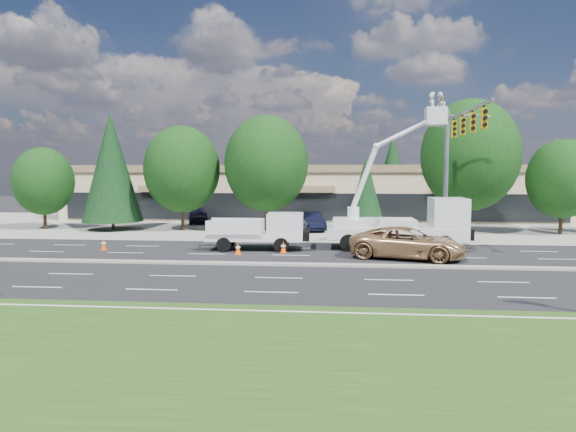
# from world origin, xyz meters

# --- Properties ---
(ground) EXTENTS (140.00, 140.00, 0.00)m
(ground) POSITION_xyz_m (0.00, 0.00, 0.00)
(ground) COLOR black
(ground) RESTS_ON ground
(concrete_apron) EXTENTS (140.00, 22.00, 0.01)m
(concrete_apron) POSITION_xyz_m (0.00, 20.00, 0.01)
(concrete_apron) COLOR gray
(concrete_apron) RESTS_ON ground
(grass_verge) EXTENTS (140.00, 10.00, 0.01)m
(grass_verge) POSITION_xyz_m (0.00, -13.00, 0.01)
(grass_verge) COLOR #224213
(grass_verge) RESTS_ON ground
(road_median) EXTENTS (120.00, 0.55, 0.12)m
(road_median) POSITION_xyz_m (0.00, 0.00, 0.06)
(road_median) COLOR gray
(road_median) RESTS_ON ground
(strip_mall) EXTENTS (50.40, 15.40, 5.50)m
(strip_mall) POSITION_xyz_m (0.00, 29.97, 2.83)
(strip_mall) COLOR tan
(strip_mall) RESTS_ON ground
(tree_front_a) EXTENTS (4.99, 4.99, 6.92)m
(tree_front_a) POSITION_xyz_m (-22.00, 15.00, 4.05)
(tree_front_a) COLOR #332114
(tree_front_a) RESTS_ON ground
(tree_front_b) EXTENTS (4.96, 4.96, 9.77)m
(tree_front_b) POSITION_xyz_m (-16.00, 15.00, 5.24)
(tree_front_b) COLOR #332114
(tree_front_b) RESTS_ON ground
(tree_front_c) EXTENTS (6.22, 6.22, 8.63)m
(tree_front_c) POSITION_xyz_m (-10.00, 15.00, 5.05)
(tree_front_c) COLOR #332114
(tree_front_c) RESTS_ON ground
(tree_front_d) EXTENTS (6.78, 6.78, 9.41)m
(tree_front_d) POSITION_xyz_m (-3.00, 15.00, 5.51)
(tree_front_d) COLOR #332114
(tree_front_d) RESTS_ON ground
(tree_front_e) EXTENTS (3.10, 3.10, 6.12)m
(tree_front_e) POSITION_xyz_m (5.00, 15.00, 3.28)
(tree_front_e) COLOR #332114
(tree_front_e) RESTS_ON ground
(tree_front_f) EXTENTS (7.56, 7.56, 10.50)m
(tree_front_f) POSITION_xyz_m (13.00, 15.00, 6.14)
(tree_front_f) COLOR #332114
(tree_front_f) RESTS_ON ground
(tree_front_g) EXTENTS (5.32, 5.32, 7.38)m
(tree_front_g) POSITION_xyz_m (20.00, 15.00, 4.32)
(tree_front_g) COLOR #332114
(tree_front_g) RESTS_ON ground
(tree_back_a) EXTENTS (4.10, 4.10, 8.08)m
(tree_back_a) POSITION_xyz_m (-18.00, 42.00, 4.33)
(tree_back_a) COLOR #332114
(tree_back_a) RESTS_ON ground
(tree_back_b) EXTENTS (5.82, 5.82, 11.47)m
(tree_back_b) POSITION_xyz_m (-4.00, 42.00, 6.15)
(tree_back_b) COLOR #332114
(tree_back_b) RESTS_ON ground
(tree_back_c) EXTENTS (4.91, 4.91, 9.67)m
(tree_back_c) POSITION_xyz_m (10.00, 42.00, 5.19)
(tree_back_c) COLOR #332114
(tree_back_c) RESTS_ON ground
(tree_back_d) EXTENTS (4.57, 4.57, 9.00)m
(tree_back_d) POSITION_xyz_m (22.00, 42.00, 4.83)
(tree_back_d) COLOR #332114
(tree_back_d) RESTS_ON ground
(signal_mast) EXTENTS (2.76, 10.16, 9.00)m
(signal_mast) POSITION_xyz_m (10.03, 7.04, 6.06)
(signal_mast) COLOR gray
(signal_mast) RESTS_ON ground
(utility_pickup) EXTENTS (6.08, 2.59, 2.30)m
(utility_pickup) POSITION_xyz_m (-1.96, 5.20, 0.95)
(utility_pickup) COLOR silver
(utility_pickup) RESTS_ON ground
(bucket_truck) EXTENTS (8.52, 2.79, 9.71)m
(bucket_truck) POSITION_xyz_m (7.15, 6.20, 2.08)
(bucket_truck) COLOR silver
(bucket_truck) RESTS_ON ground
(traffic_cone_a) EXTENTS (0.40, 0.40, 0.70)m
(traffic_cone_a) POSITION_xyz_m (-11.80, 4.19, 0.34)
(traffic_cone_a) COLOR #FB5007
(traffic_cone_a) RESTS_ON ground
(traffic_cone_b) EXTENTS (0.40, 0.40, 0.70)m
(traffic_cone_b) POSITION_xyz_m (-3.13, 3.28, 0.34)
(traffic_cone_b) COLOR #FB5007
(traffic_cone_b) RESTS_ON ground
(traffic_cone_c) EXTENTS (0.40, 0.40, 0.70)m
(traffic_cone_c) POSITION_xyz_m (-0.53, 4.09, 0.34)
(traffic_cone_c) COLOR #FB5007
(traffic_cone_c) RESTS_ON ground
(traffic_cone_d) EXTENTS (0.40, 0.40, 0.70)m
(traffic_cone_d) POSITION_xyz_m (7.07, 3.74, 0.34)
(traffic_cone_d) COLOR #FB5007
(traffic_cone_d) RESTS_ON ground
(minivan) EXTENTS (6.88, 4.45, 1.76)m
(minivan) POSITION_xyz_m (6.64, 2.77, 0.88)
(minivan) COLOR tan
(minivan) RESTS_ON ground
(parked_car_west) EXTENTS (2.93, 4.73, 1.50)m
(parked_car_west) POSITION_xyz_m (-10.32, 21.00, 0.75)
(parked_car_west) COLOR black
(parked_car_west) RESTS_ON ground
(parked_car_east) EXTENTS (2.78, 4.88, 1.52)m
(parked_car_east) POSITION_xyz_m (0.57, 16.00, 0.76)
(parked_car_east) COLOR black
(parked_car_east) RESTS_ON ground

